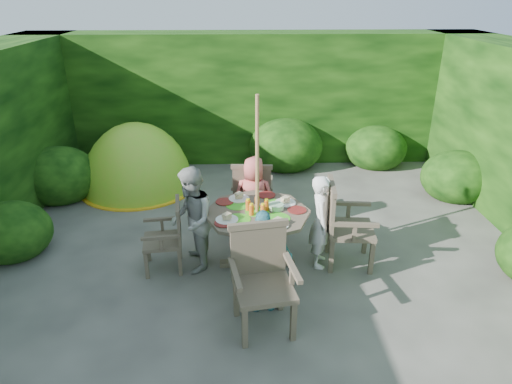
{
  "coord_description": "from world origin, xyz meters",
  "views": [
    {
      "loc": [
        -0.29,
        -5.19,
        3.25
      ],
      "look_at": [
        -0.1,
        0.19,
        0.85
      ],
      "focal_mm": 32.0,
      "sensor_mm": 36.0,
      "label": 1
    }
  ],
  "objects_px": {
    "parasol_pole": "(257,187)",
    "garden_chair_back": "(252,193)",
    "child_right": "(321,221)",
    "garden_chair_left": "(168,235)",
    "child_back": "(254,197)",
    "garden_chair_front": "(262,277)",
    "child_front": "(261,260)",
    "garden_chair_right": "(344,223)",
    "child_left": "(192,220)",
    "dome_tent": "(139,187)",
    "patio_table": "(257,220)"
  },
  "relations": [
    {
      "from": "garden_chair_front",
      "to": "dome_tent",
      "type": "distance_m",
      "value": 4.24
    },
    {
      "from": "garden_chair_front",
      "to": "child_back",
      "type": "distance_m",
      "value": 1.89
    },
    {
      "from": "parasol_pole",
      "to": "child_right",
      "type": "relative_size",
      "value": 1.81
    },
    {
      "from": "child_right",
      "to": "child_front",
      "type": "xyz_separation_m",
      "value": [
        -0.78,
        -0.82,
        -0.02
      ]
    },
    {
      "from": "patio_table",
      "to": "garden_chair_back",
      "type": "relative_size",
      "value": 1.37
    },
    {
      "from": "parasol_pole",
      "to": "garden_chair_left",
      "type": "height_order",
      "value": "parasol_pole"
    },
    {
      "from": "child_back",
      "to": "child_front",
      "type": "height_order",
      "value": "child_back"
    },
    {
      "from": "parasol_pole",
      "to": "garden_chair_back",
      "type": "bearing_deg",
      "value": 91.61
    },
    {
      "from": "parasol_pole",
      "to": "garden_chair_right",
      "type": "relative_size",
      "value": 2.07
    },
    {
      "from": "patio_table",
      "to": "garden_chair_right",
      "type": "xyz_separation_m",
      "value": [
        1.08,
        0.03,
        -0.08
      ]
    },
    {
      "from": "child_back",
      "to": "child_right",
      "type": "bearing_deg",
      "value": 143.62
    },
    {
      "from": "child_left",
      "to": "child_back",
      "type": "relative_size",
      "value": 1.14
    },
    {
      "from": "garden_chair_right",
      "to": "garden_chair_left",
      "type": "distance_m",
      "value": 2.19
    },
    {
      "from": "patio_table",
      "to": "parasol_pole",
      "type": "relative_size",
      "value": 0.61
    },
    {
      "from": "child_back",
      "to": "child_front",
      "type": "bearing_deg",
      "value": 98.62
    },
    {
      "from": "garden_chair_back",
      "to": "child_right",
      "type": "relative_size",
      "value": 0.81
    },
    {
      "from": "garden_chair_back",
      "to": "child_back",
      "type": "relative_size",
      "value": 0.83
    },
    {
      "from": "garden_chair_right",
      "to": "child_right",
      "type": "distance_m",
      "value": 0.29
    },
    {
      "from": "child_back",
      "to": "child_front",
      "type": "xyz_separation_m",
      "value": [
        0.03,
        -1.6,
        -0.0
      ]
    },
    {
      "from": "garden_chair_left",
      "to": "dome_tent",
      "type": "height_order",
      "value": "dome_tent"
    },
    {
      "from": "garden_chair_front",
      "to": "patio_table",
      "type": "bearing_deg",
      "value": 80.17
    },
    {
      "from": "patio_table",
      "to": "child_right",
      "type": "distance_m",
      "value": 0.8
    },
    {
      "from": "patio_table",
      "to": "garden_chair_front",
      "type": "height_order",
      "value": "garden_chair_front"
    },
    {
      "from": "garden_chair_front",
      "to": "child_right",
      "type": "height_order",
      "value": "child_right"
    },
    {
      "from": "garden_chair_left",
      "to": "child_front",
      "type": "xyz_separation_m",
      "value": [
        1.12,
        -0.78,
        0.12
      ]
    },
    {
      "from": "child_right",
      "to": "parasol_pole",
      "type": "bearing_deg",
      "value": 99.71
    },
    {
      "from": "garden_chair_left",
      "to": "child_back",
      "type": "height_order",
      "value": "child_back"
    },
    {
      "from": "parasol_pole",
      "to": "garden_chair_front",
      "type": "height_order",
      "value": "parasol_pole"
    },
    {
      "from": "child_back",
      "to": "patio_table",
      "type": "bearing_deg",
      "value": 98.95
    },
    {
      "from": "patio_table",
      "to": "parasol_pole",
      "type": "xyz_separation_m",
      "value": [
        -0.0,
        -0.0,
        0.45
      ]
    },
    {
      "from": "garden_chair_back",
      "to": "dome_tent",
      "type": "height_order",
      "value": "dome_tent"
    },
    {
      "from": "child_right",
      "to": "garden_chair_left",
      "type": "bearing_deg",
      "value": 99.46
    },
    {
      "from": "dome_tent",
      "to": "patio_table",
      "type": "bearing_deg",
      "value": -59.44
    },
    {
      "from": "garden_chair_right",
      "to": "child_left",
      "type": "xyz_separation_m",
      "value": [
        -1.89,
        -0.05,
        0.1
      ]
    },
    {
      "from": "garden_chair_right",
      "to": "garden_chair_front",
      "type": "relative_size",
      "value": 1.0
    },
    {
      "from": "garden_chair_right",
      "to": "garden_chair_front",
      "type": "xyz_separation_m",
      "value": [
        -1.08,
        -1.12,
        -0.0
      ]
    },
    {
      "from": "child_right",
      "to": "child_back",
      "type": "distance_m",
      "value": 1.13
    },
    {
      "from": "garden_chair_left",
      "to": "garden_chair_back",
      "type": "distance_m",
      "value": 1.54
    },
    {
      "from": "dome_tent",
      "to": "child_right",
      "type": "bearing_deg",
      "value": -49.84
    },
    {
      "from": "garden_chair_right",
      "to": "child_left",
      "type": "relative_size",
      "value": 0.79
    },
    {
      "from": "dome_tent",
      "to": "child_front",
      "type": "bearing_deg",
      "value": -66.44
    },
    {
      "from": "patio_table",
      "to": "garden_chair_right",
      "type": "relative_size",
      "value": 1.27
    },
    {
      "from": "garden_chair_right",
      "to": "child_back",
      "type": "xyz_separation_m",
      "value": [
        -1.1,
        0.77,
        0.02
      ]
    },
    {
      "from": "garden_chair_right",
      "to": "garden_chair_back",
      "type": "bearing_deg",
      "value": 51.83
    },
    {
      "from": "parasol_pole",
      "to": "child_front",
      "type": "bearing_deg",
      "value": -88.79
    },
    {
      "from": "child_right",
      "to": "child_left",
      "type": "distance_m",
      "value": 1.6
    },
    {
      "from": "patio_table",
      "to": "dome_tent",
      "type": "distance_m",
      "value": 3.35
    },
    {
      "from": "garden_chair_left",
      "to": "garden_chair_front",
      "type": "relative_size",
      "value": 0.82
    },
    {
      "from": "garden_chair_back",
      "to": "child_front",
      "type": "relative_size",
      "value": 0.84
    },
    {
      "from": "dome_tent",
      "to": "garden_chair_left",
      "type": "bearing_deg",
      "value": -78.05
    }
  ]
}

